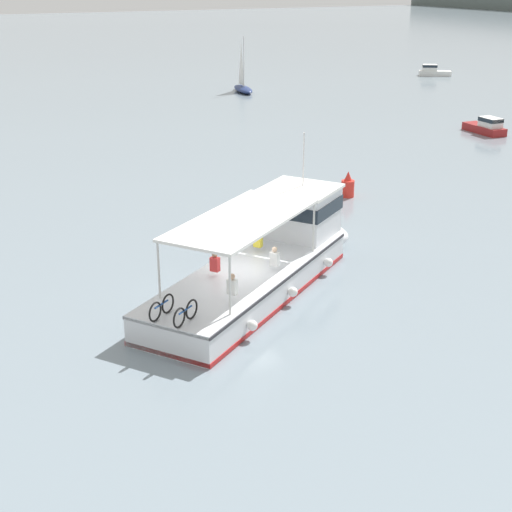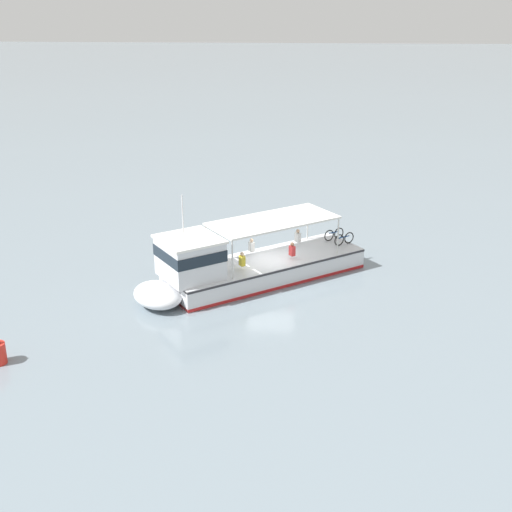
% 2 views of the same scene
% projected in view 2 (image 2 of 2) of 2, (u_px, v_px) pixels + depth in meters
% --- Properties ---
extents(ground_plane, '(400.00, 400.00, 0.00)m').
position_uv_depth(ground_plane, '(271.00, 279.00, 35.15)').
color(ground_plane, gray).
extents(ferry_main, '(10.03, 12.06, 5.32)m').
position_uv_depth(ferry_main, '(239.00, 267.00, 34.10)').
color(ferry_main, silver).
rests_on(ferry_main, ground).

